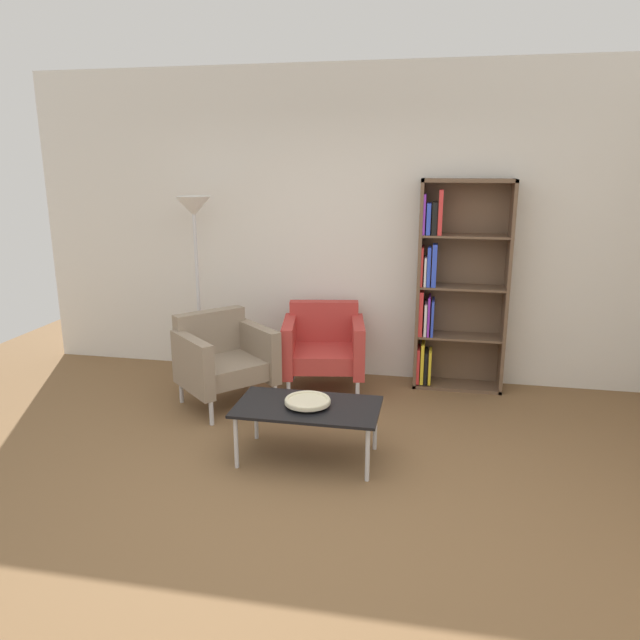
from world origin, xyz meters
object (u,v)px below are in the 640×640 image
(bookshelf_tall, at_px, (453,288))
(coffee_table_low, at_px, (308,410))
(decorative_bowl, at_px, (308,401))
(armchair_spare_guest, at_px, (223,357))
(armchair_corner_red, at_px, (324,346))
(floor_lamp_torchiere, at_px, (195,229))

(bookshelf_tall, distance_m, coffee_table_low, 2.02)
(bookshelf_tall, distance_m, decorative_bowl, 2.00)
(bookshelf_tall, height_order, armchair_spare_guest, bookshelf_tall)
(bookshelf_tall, height_order, coffee_table_low, bookshelf_tall)
(coffee_table_low, distance_m, armchair_spare_guest, 1.27)
(coffee_table_low, distance_m, armchair_corner_red, 1.36)
(coffee_table_low, xyz_separation_m, decorative_bowl, (0.00, 0.00, 0.07))
(coffee_table_low, xyz_separation_m, armchair_corner_red, (-0.15, 1.36, 0.05))
(coffee_table_low, xyz_separation_m, armchair_spare_guest, (-0.94, 0.86, 0.05))
(coffee_table_low, relative_size, armchair_spare_guest, 1.05)
(decorative_bowl, bearing_deg, bookshelf_tall, 59.50)
(armchair_corner_red, bearing_deg, floor_lamp_torchiere, 167.97)
(bookshelf_tall, xyz_separation_m, decorative_bowl, (-0.98, -1.67, -0.50))
(floor_lamp_torchiere, bearing_deg, armchair_spare_guest, -51.83)
(bookshelf_tall, height_order, armchair_corner_red, bookshelf_tall)
(bookshelf_tall, relative_size, coffee_table_low, 1.90)
(armchair_spare_guest, bearing_deg, bookshelf_tall, -24.71)
(armchair_corner_red, xyz_separation_m, armchair_spare_guest, (-0.79, -0.50, 0.00))
(floor_lamp_torchiere, bearing_deg, decorative_bowl, -45.75)
(bookshelf_tall, xyz_separation_m, armchair_corner_red, (-1.13, -0.31, -0.52))
(coffee_table_low, bearing_deg, armchair_corner_red, 96.30)
(decorative_bowl, bearing_deg, coffee_table_low, 180.00)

